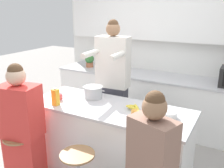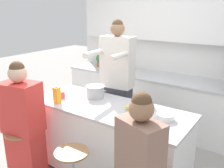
{
  "view_description": "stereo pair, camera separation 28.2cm",
  "coord_description": "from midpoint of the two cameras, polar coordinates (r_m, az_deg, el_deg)",
  "views": [
    {
      "loc": [
        1.3,
        -2.29,
        1.99
      ],
      "look_at": [
        0.0,
        0.07,
        1.16
      ],
      "focal_mm": 40.0,
      "sensor_mm": 36.0,
      "label": 1
    },
    {
      "loc": [
        1.54,
        -2.14,
        1.99
      ],
      "look_at": [
        0.0,
        0.07,
        1.16
      ],
      "focal_mm": 40.0,
      "sensor_mm": 36.0,
      "label": 2
    }
  ],
  "objects": [
    {
      "name": "potted_plant",
      "position": [
        4.78,
        -0.97,
        5.5
      ],
      "size": [
        0.17,
        0.17,
        0.24
      ],
      "color": "#A86042",
      "rests_on": "back_counter"
    },
    {
      "name": "fruit_bowl",
      "position": [
        2.6,
        15.24,
        -7.29
      ],
      "size": [
        0.18,
        0.18,
        0.07
      ],
      "color": "white",
      "rests_on": "kitchen_island"
    },
    {
      "name": "banana_bunch",
      "position": [
        2.76,
        7.52,
        -5.51
      ],
      "size": [
        0.18,
        0.13,
        0.06
      ],
      "color": "yellow",
      "rests_on": "kitchen_island"
    },
    {
      "name": "bar_stool_leftmost",
      "position": [
        3.15,
        -17.17,
        -15.5
      ],
      "size": [
        0.38,
        0.38,
        0.64
      ],
      "color": "#997047",
      "rests_on": "ground_plane"
    },
    {
      "name": "coffee_cup_near",
      "position": [
        3.14,
        -8.86,
        -2.49
      ],
      "size": [
        0.1,
        0.07,
        0.08
      ],
      "color": "#DB4C51",
      "rests_on": "kitchen_island"
    },
    {
      "name": "back_counter",
      "position": [
        4.34,
        13.35,
        -4.14
      ],
      "size": [
        3.57,
        0.68,
        0.9
      ],
      "color": "white",
      "rests_on": "ground_plane"
    },
    {
      "name": "person_cooking",
      "position": [
        3.41,
        3.51,
        -1.26
      ],
      "size": [
        0.48,
        0.63,
        1.85
      ],
      "rotation": [
        0.0,
        0.0,
        0.09
      ],
      "color": "#383842",
      "rests_on": "ground_plane"
    },
    {
      "name": "cooking_pot",
      "position": [
        3.11,
        -1.26,
        -1.79
      ],
      "size": [
        0.32,
        0.24,
        0.15
      ],
      "color": "#B7BABC",
      "rests_on": "kitchen_island"
    },
    {
      "name": "coffee_cup_far",
      "position": [
        2.52,
        7.58,
        -7.27
      ],
      "size": [
        0.11,
        0.08,
        0.1
      ],
      "color": "orange",
      "rests_on": "kitchen_island"
    },
    {
      "name": "kitchen_island",
      "position": [
        3.04,
        1.91,
        -13.04
      ],
      "size": [
        1.9,
        0.74,
        0.91
      ],
      "color": "black",
      "rests_on": "ground_plane"
    },
    {
      "name": "person_wrapped_blanket",
      "position": [
        2.98,
        -17.0,
        -9.48
      ],
      "size": [
        0.46,
        0.36,
        1.45
      ],
      "rotation": [
        0.0,
        0.0,
        0.19
      ],
      "color": "red",
      "rests_on": "ground_plane"
    },
    {
      "name": "juice_carton",
      "position": [
        2.96,
        -9.83,
        -2.57
      ],
      "size": [
        0.07,
        0.07,
        0.21
      ],
      "color": "gold",
      "rests_on": "kitchen_island"
    },
    {
      "name": "wall_back",
      "position": [
        4.38,
        15.94,
        10.65
      ],
      "size": [
        3.84,
        0.22,
        2.7
      ],
      "color": "silver",
      "rests_on": "ground_plane"
    }
  ]
}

